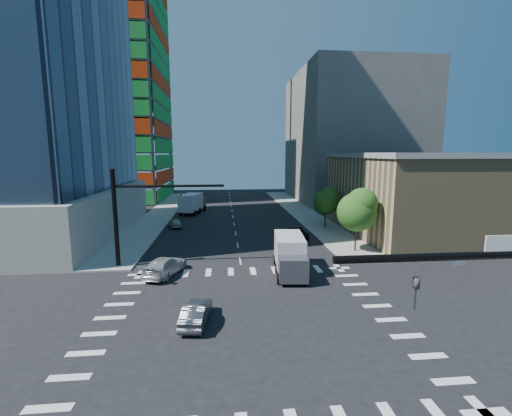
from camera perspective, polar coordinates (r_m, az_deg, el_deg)
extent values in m
plane|color=black|center=(23.12, -1.05, -17.98)|extent=(160.00, 160.00, 0.00)
cube|color=silver|center=(23.12, -1.05, -17.97)|extent=(20.00, 20.00, 0.01)
cube|color=gray|center=(63.02, 7.46, -0.53)|extent=(5.00, 60.00, 0.15)
cube|color=gray|center=(62.39, -15.53, -0.88)|extent=(5.00, 60.00, 0.15)
cube|color=green|center=(84.76, -15.28, 18.28)|extent=(0.12, 24.00, 49.00)
cube|color=red|center=(75.88, -26.93, 18.76)|extent=(24.00, 0.12, 49.00)
cube|color=tan|center=(50.46, 26.32, 1.86)|extent=(20.00, 22.00, 10.00)
cube|color=slate|center=(50.15, 26.75, 7.88)|extent=(20.50, 22.50, 0.60)
cube|color=#5D5954|center=(80.83, 15.49, 11.24)|extent=(24.00, 30.00, 28.00)
cylinder|color=black|center=(12.48, 35.35, -6.42)|extent=(10.00, 0.24, 0.24)
imported|color=black|center=(11.37, 24.99, -12.80)|extent=(0.16, 0.20, 1.00)
cube|color=white|center=(12.40, 35.50, -4.85)|extent=(0.90, 0.04, 0.50)
cylinder|color=black|center=(34.04, -22.38, -1.54)|extent=(0.40, 0.40, 9.00)
cylinder|color=black|center=(32.54, -14.23, 3.57)|extent=(10.00, 0.24, 0.24)
imported|color=black|center=(32.52, -12.41, 1.68)|extent=(0.16, 0.20, 1.00)
cylinder|color=#382316|center=(38.42, 16.22, -5.19)|extent=(0.20, 0.20, 2.27)
sphere|color=#184813|center=(37.79, 16.43, -0.65)|extent=(4.16, 4.16, 4.16)
sphere|color=#407025|center=(37.53, 17.23, 0.76)|extent=(3.25, 3.25, 3.25)
cylinder|color=#382316|center=(49.60, 11.44, -2.03)|extent=(0.20, 0.20, 1.92)
sphere|color=#184813|center=(49.17, 11.54, 0.96)|extent=(3.52, 3.52, 3.52)
sphere|color=#407025|center=(48.90, 12.12, 1.87)|extent=(2.75, 2.75, 2.75)
imported|color=black|center=(43.43, 6.86, -4.09)|extent=(2.32, 4.83, 1.33)
imported|color=silver|center=(31.41, -14.92, -9.31)|extent=(3.76, 5.76, 1.55)
imported|color=#989B9F|center=(50.48, -13.31, -2.42)|extent=(2.61, 4.17, 1.32)
imported|color=#535359|center=(22.70, -9.95, -16.78)|extent=(1.91, 4.21, 1.34)
cube|color=#BCBCBE|center=(30.30, 5.76, -7.45)|extent=(2.89, 5.27, 2.63)
cube|color=#404248|center=(30.49, 5.74, -8.63)|extent=(2.49, 2.03, 1.92)
cube|color=silver|center=(61.76, -10.46, 1.09)|extent=(4.01, 6.00, 2.85)
cube|color=#404248|center=(61.86, -10.44, 0.44)|extent=(2.96, 2.58, 2.09)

